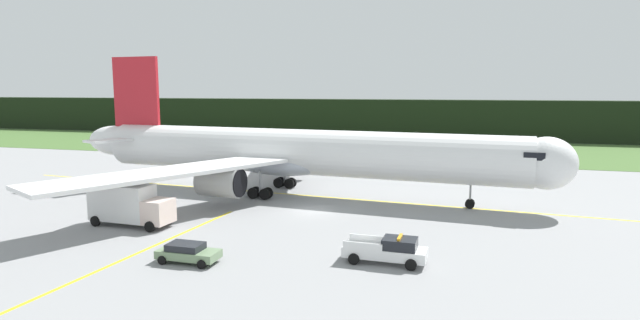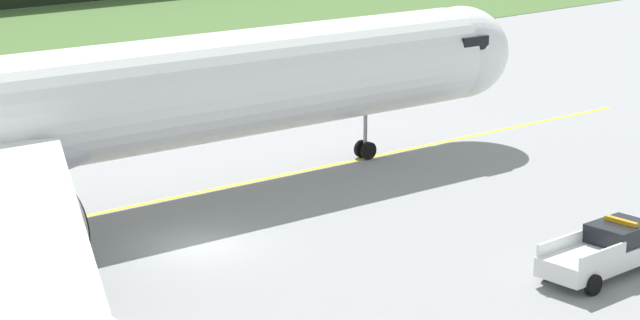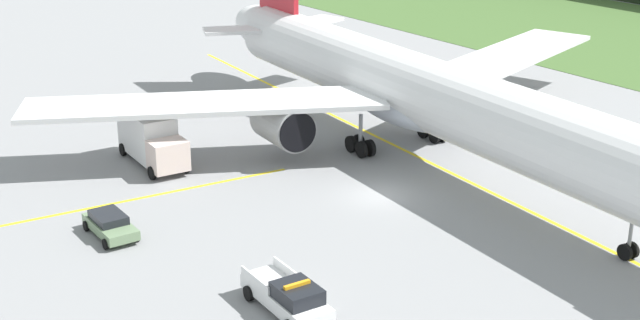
# 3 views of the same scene
# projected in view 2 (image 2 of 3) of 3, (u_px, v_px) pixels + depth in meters

# --- Properties ---
(ground) EXTENTS (320.00, 320.00, 0.00)m
(ground) POSITION_uv_depth(u_px,v_px,m) (200.00, 246.00, 44.94)
(ground) COLOR gray
(taxiway_centerline_main) EXTENTS (75.07, 6.34, 0.01)m
(taxiway_centerline_main) POSITION_uv_depth(u_px,v_px,m) (39.00, 226.00, 47.49)
(taxiway_centerline_main) COLOR yellow
(taxiway_centerline_main) RESTS_ON ground
(airliner) EXTENTS (56.31, 50.86, 15.41)m
(airliner) POSITION_uv_depth(u_px,v_px,m) (11.00, 120.00, 45.77)
(airliner) COLOR silver
(airliner) RESTS_ON ground
(ops_pickup_truck) EXTENTS (5.63, 2.36, 1.94)m
(ops_pickup_truck) POSITION_uv_depth(u_px,v_px,m) (607.00, 250.00, 41.74)
(ops_pickup_truck) COLOR silver
(ops_pickup_truck) RESTS_ON ground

